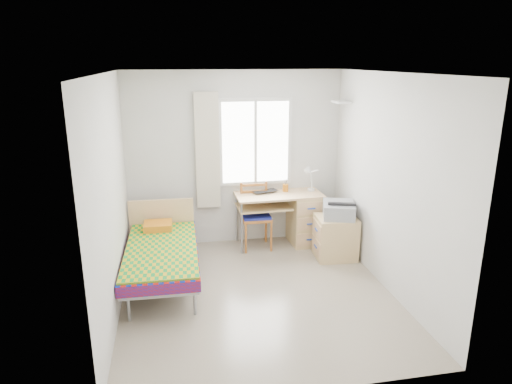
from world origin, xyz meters
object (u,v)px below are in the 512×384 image
desk (301,216)px  cabinet (335,237)px  printer (339,209)px  chair (256,212)px  bed (162,251)px

desk → cabinet: 0.72m
printer → chair: bearing=168.0°
desk → bed: bearing=-158.5°
chair → printer: bearing=-26.9°
cabinet → printer: bearing=29.5°
bed → chair: bearing=33.5°
bed → printer: (2.45, 0.28, 0.31)m
desk → printer: bearing=-59.6°
desk → chair: bearing=179.3°
chair → cabinet: size_ratio=1.62×
desk → cabinet: size_ratio=2.15×
chair → cabinet: bearing=-28.5°
desk → printer: printer is taller
bed → cabinet: (2.42, 0.26, -0.10)m
printer → desk: bearing=138.8°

